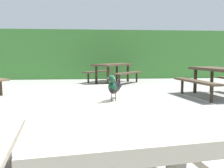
% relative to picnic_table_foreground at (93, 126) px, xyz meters
% --- Properties ---
extents(hedge_wall, '(28.00, 1.55, 2.20)m').
position_rel_picnic_table_foreground_xyz_m(hedge_wall, '(-0.01, 9.93, 0.54)').
color(hedge_wall, '#428438').
rests_on(hedge_wall, ground).
extents(picnic_table_foreground, '(1.90, 1.92, 0.74)m').
position_rel_picnic_table_foreground_xyz_m(picnic_table_foreground, '(0.00, 0.00, 0.00)').
color(picnic_table_foreground, '#B2A893').
rests_on(picnic_table_foreground, ground).
extents(bird_grackle, '(0.14, 0.28, 0.18)m').
position_rel_picnic_table_foreground_xyz_m(bird_grackle, '(0.14, -0.04, 0.29)').
color(bird_grackle, black).
rests_on(bird_grackle, picnic_table_foreground).
extents(picnic_table_mid_left, '(1.91, 1.93, 0.74)m').
position_rel_picnic_table_foreground_xyz_m(picnic_table_mid_left, '(3.29, 4.17, 0.00)').
color(picnic_table_mid_left, '#473828').
rests_on(picnic_table_mid_left, ground).
extents(picnic_table_mid_right, '(2.38, 2.39, 0.74)m').
position_rel_picnic_table_foreground_xyz_m(picnic_table_mid_right, '(0.86, 7.59, 0.00)').
color(picnic_table_mid_right, '#473828').
rests_on(picnic_table_mid_right, ground).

